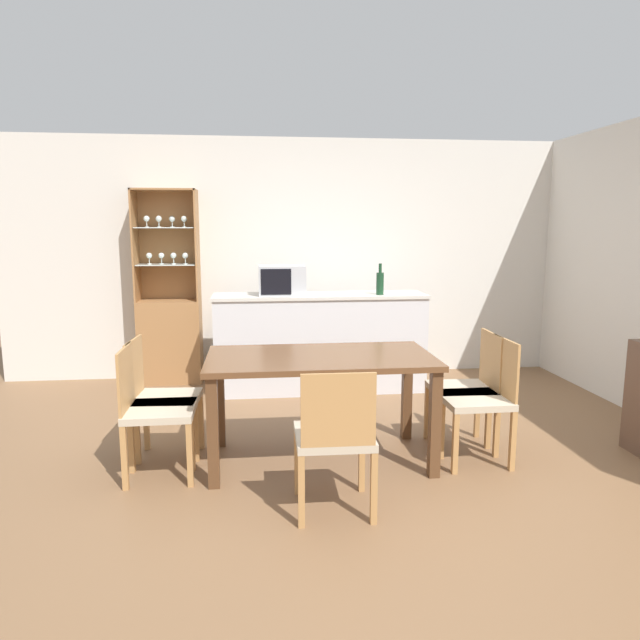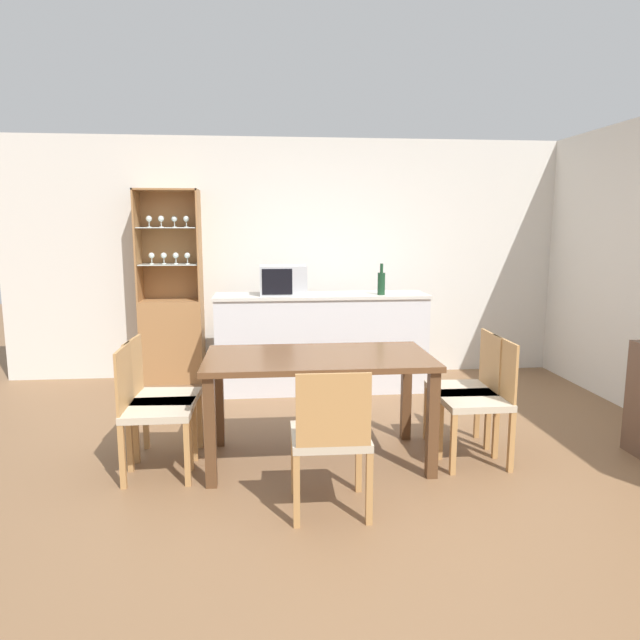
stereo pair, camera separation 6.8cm
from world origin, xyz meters
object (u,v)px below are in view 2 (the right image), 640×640
object	(u,v)px
microwave	(283,280)
dining_table	(318,370)
display_cabinet	(172,325)
dining_chair_side_right_far	(467,389)
dining_chair_side_left_far	(159,397)
dining_chair_side_right_near	(479,399)
dining_chair_side_left_near	(152,409)
wine_bottle	(381,283)
dining_chair_head_near	(330,437)

from	to	relation	value
microwave	dining_table	bearing A→B (deg)	-84.22
display_cabinet	dining_chair_side_right_far	size ratio (longest dim) A/B	2.31
dining_chair_side_left_far	dining_chair_side_right_near	xyz separation A→B (m)	(2.21, -0.25, 0.00)
display_cabinet	dining_chair_side_right_near	xyz separation A→B (m)	(2.43, -2.36, -0.15)
dining_chair_side_left_far	dining_chair_side_right_far	bearing A→B (deg)	93.54
display_cabinet	dining_chair_side_left_near	world-z (taller)	display_cabinet
dining_chair_side_left_near	microwave	bearing A→B (deg)	153.69
dining_table	wine_bottle	world-z (taller)	wine_bottle
dining_chair_side_left_near	dining_chair_head_near	bearing A→B (deg)	60.43
display_cabinet	dining_table	distance (m)	2.61
dining_chair_head_near	dining_chair_side_right_near	world-z (taller)	same
dining_chair_side_right_near	wine_bottle	bearing A→B (deg)	10.17
dining_table	dining_chair_side_left_near	distance (m)	1.13
dining_chair_side_right_far	dining_chair_side_right_near	world-z (taller)	same
dining_chair_side_left_near	microwave	distance (m)	2.20
display_cabinet	microwave	distance (m)	1.35
dining_chair_side_right_far	wine_bottle	distance (m)	1.68
dining_chair_side_left_far	microwave	world-z (taller)	microwave
dining_chair_side_right_far	dining_chair_head_near	xyz separation A→B (m)	(-1.10, -0.86, 0.00)
dining_chair_side_right_far	dining_chair_head_near	world-z (taller)	same
display_cabinet	wine_bottle	world-z (taller)	display_cabinet
display_cabinet	dining_chair_side_left_far	size ratio (longest dim) A/B	2.31
dining_chair_side_right_far	dining_chair_side_left_near	bearing A→B (deg)	98.48
dining_chair_side_right_far	wine_bottle	xyz separation A→B (m)	(-0.33, 1.52, 0.63)
dining_table	display_cabinet	bearing A→B (deg)	120.72
dining_table	dining_chair_side_left_far	world-z (taller)	dining_chair_side_left_far
dining_chair_side_left_near	dining_chair_head_near	world-z (taller)	same
dining_chair_side_right_near	dining_chair_side_left_far	bearing A→B (deg)	83.10
dining_chair_side_left_near	dining_chair_head_near	xyz separation A→B (m)	(1.10, -0.62, 0.00)
dining_chair_head_near	microwave	world-z (taller)	microwave
dining_chair_side_left_far	wine_bottle	bearing A→B (deg)	132.71
dining_table	dining_chair_side_right_near	world-z (taller)	dining_chair_side_right_near
wine_bottle	dining_table	bearing A→B (deg)	-115.09
display_cabinet	dining_table	bearing A→B (deg)	-59.28
dining_chair_side_left_far	microwave	bearing A→B (deg)	154.29
dining_chair_head_near	dining_chair_side_left_far	xyz separation A→B (m)	(-1.10, 0.87, 0.00)
dining_table	dining_chair_side_left_near	bearing A→B (deg)	-173.65
dining_chair_side_left_near	dining_chair_side_left_far	distance (m)	0.25
microwave	wine_bottle	distance (m)	0.96
dining_chair_side_left_far	wine_bottle	xyz separation A→B (m)	(1.87, 1.52, 0.63)
dining_chair_head_near	wine_bottle	bearing A→B (deg)	73.10
dining_table	dining_chair_head_near	bearing A→B (deg)	-90.06
display_cabinet	microwave	xyz separation A→B (m)	(1.15, -0.47, 0.51)
dining_chair_side_right_near	display_cabinet	bearing A→B (deg)	45.36
dining_chair_head_near	microwave	size ratio (longest dim) A/B	1.92
dining_chair_head_near	microwave	xyz separation A→B (m)	(-0.18, 2.51, 0.66)
display_cabinet	dining_chair_side_left_near	bearing A→B (deg)	-84.47
dining_chair_side_left_far	dining_chair_side_right_near	world-z (taller)	same
dining_chair_side_left_far	display_cabinet	bearing A→B (deg)	-170.16
display_cabinet	dining_table	xyz separation A→B (m)	(1.33, -2.24, 0.05)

